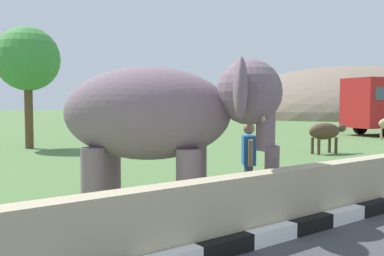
% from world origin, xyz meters
% --- Properties ---
extents(barrier_parapet, '(28.00, 0.36, 1.00)m').
position_xyz_m(barrier_parapet, '(2.00, 4.40, 0.50)').
color(barrier_parapet, tan).
rests_on(barrier_parapet, ground_plane).
extents(elephant, '(3.85, 3.82, 2.82)m').
position_xyz_m(elephant, '(2.44, 6.38, 1.82)').
color(elephant, slate).
rests_on(elephant, ground_plane).
extents(person_handler, '(0.46, 0.57, 1.66)m').
position_xyz_m(person_handler, '(4.15, 5.99, 0.93)').
color(person_handler, navy).
rests_on(person_handler, ground_plane).
extents(cow_mid, '(1.93, 0.85, 1.23)m').
position_xyz_m(cow_mid, '(12.64, 10.40, 0.87)').
color(cow_mid, '#473323').
rests_on(cow_mid, ground_plane).
extents(tree_distant, '(2.80, 2.80, 5.35)m').
position_xyz_m(tree_distant, '(3.75, 19.43, 3.91)').
color(tree_distant, brown).
rests_on(tree_distant, ground_plane).
extents(hill_east, '(44.16, 35.32, 14.26)m').
position_xyz_m(hill_east, '(55.00, 36.31, 0.00)').
color(hill_east, '#796959').
rests_on(hill_east, ground_plane).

